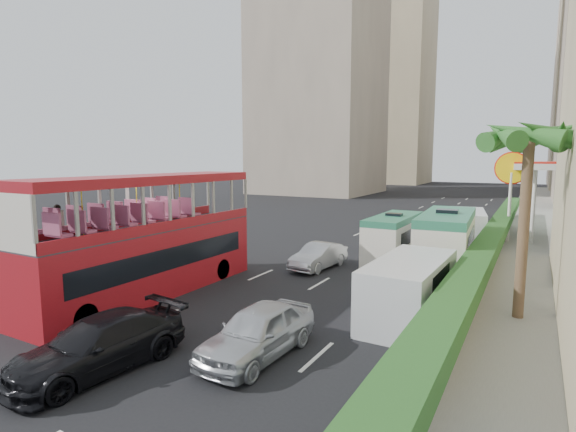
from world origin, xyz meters
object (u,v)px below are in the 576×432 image
Objects in this scene: car_silver_lane_a at (319,268)px; car_black at (100,370)px; panel_van_far at (467,227)px; panel_van_near at (409,290)px; palm_tree at (524,228)px; double_decker_bus at (148,236)px; minibus_far at (446,243)px; van_asset at (397,251)px; car_silver_lane_b at (258,356)px; shell_station at (567,202)px; minibus_near at (393,238)px.

car_silver_lane_a is 13.26m from car_black.
panel_van_near is at bearing -97.81° from panel_van_far.
panel_van_near reaches higher than car_black.
double_decker_bus is at bearing -163.84° from palm_tree.
car_silver_lane_a is 10.70m from palm_tree.
car_black is 0.73× the size of minibus_far.
panel_van_far reaches higher than car_black.
double_decker_bus is 15.76m from van_asset.
panel_van_near is (3.09, 5.19, 1.09)m from car_silver_lane_b.
car_silver_lane_b is at bearing 47.15° from car_black.
shell_station is (12.06, 28.62, 2.75)m from car_black.
minibus_near is 0.84× the size of minibus_far.
panel_van_far is (6.18, 24.44, 1.11)m from car_black.
car_black is 16.92m from minibus_far.
panel_van_near is (10.35, 2.41, -1.44)m from double_decker_bus.
car_black is (-0.39, -13.26, 0.00)m from car_silver_lane_a.
car_silver_lane_b is 16.82m from van_asset.
double_decker_bus is 2.49× the size of car_silver_lane_b.
van_asset is at bearing 125.19° from palm_tree.
minibus_near is 1.05× the size of panel_van_near.
panel_van_near is 0.85× the size of palm_tree.
panel_van_far reaches higher than car_silver_lane_a.
palm_tree is (3.51, -5.99, 1.86)m from minibus_far.
palm_tree is at bearing 50.91° from car_black.
shell_station reaches higher than car_silver_lane_a.
van_asset is at bearing 64.37° from double_decker_bus.
panel_van_near is at bearing -155.24° from palm_tree.
car_black reaches higher than car_silver_lane_a.
double_decker_bus is 1.72× the size of palm_tree.
minibus_near is at bearing 92.61° from car_silver_lane_b.
car_silver_lane_b is at bearing -68.44° from car_silver_lane_a.
panel_van_far reaches higher than panel_van_near.
van_asset is at bearing 101.05° from minibus_near.
panel_van_far is at bearing 69.23° from minibus_near.
panel_van_near is 4.44m from palm_tree.
palm_tree reaches higher than minibus_far.
minibus_near is at bearing -86.40° from van_asset.
van_asset is at bearing 94.22° from car_silver_lane_b.
car_black is 19.84m from van_asset.
minibus_far is (3.03, 12.77, 1.52)m from car_silver_lane_b.
car_silver_lane_b is 0.64× the size of minibus_far.
double_decker_bus is at bearing -165.24° from panel_van_near.
panel_van_far is at bearing 92.44° from panel_van_near.
car_silver_lane_a is 6.59m from minibus_far.
panel_van_far reaches higher than van_asset.
van_asset is 12.73m from palm_tree.
van_asset is at bearing 75.21° from car_silver_lane_a.
double_decker_bus is 2.21× the size of car_black.
car_black is 10.33m from panel_van_near.
double_decker_bus reaches higher than minibus_near.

